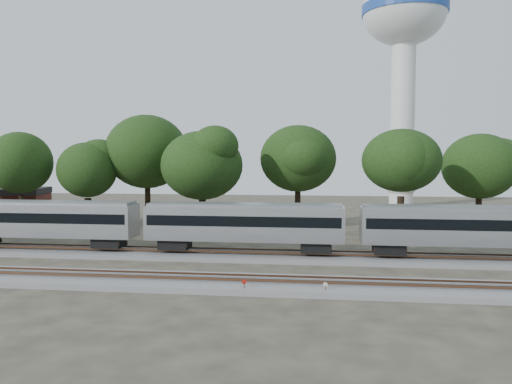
% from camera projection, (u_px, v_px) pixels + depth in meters
% --- Properties ---
extents(ground, '(160.00, 160.00, 0.00)m').
position_uv_depth(ground, '(199.00, 272.00, 39.66)').
color(ground, '#383328').
rests_on(ground, ground).
extents(track_far, '(160.00, 5.00, 0.73)m').
position_uv_depth(track_far, '(215.00, 255.00, 45.58)').
color(track_far, slate).
rests_on(track_far, ground).
extents(track_near, '(160.00, 5.00, 0.73)m').
position_uv_depth(track_near, '(186.00, 282.00, 35.68)').
color(track_near, slate).
rests_on(track_near, ground).
extents(train, '(131.33, 3.20, 4.72)m').
position_uv_depth(train, '(468.00, 226.00, 42.67)').
color(train, '#BABDC2').
rests_on(train, ground).
extents(switch_stand_red, '(0.31, 0.07, 0.97)m').
position_uv_depth(switch_stand_red, '(244.00, 285.00, 33.24)').
color(switch_stand_red, '#512D19').
rests_on(switch_stand_red, ground).
extents(switch_stand_white, '(0.29, 0.05, 0.91)m').
position_uv_depth(switch_stand_white, '(325.00, 287.00, 32.83)').
color(switch_stand_white, '#512D19').
rests_on(switch_stand_white, ground).
extents(switch_lever, '(0.58, 0.47, 0.30)m').
position_uv_depth(switch_lever, '(265.00, 293.00, 32.92)').
color(switch_lever, '#512D19').
rests_on(switch_lever, ground).
extents(water_tower, '(14.85, 14.85, 41.10)m').
position_uv_depth(water_tower, '(404.00, 36.00, 87.69)').
color(water_tower, silver).
rests_on(water_tower, ground).
extents(brick_building, '(11.04, 8.83, 4.71)m').
position_uv_depth(brick_building, '(10.00, 204.00, 71.06)').
color(brick_building, maroon).
rests_on(brick_building, ground).
extents(tree_1, '(8.57, 8.57, 12.09)m').
position_uv_depth(tree_1, '(20.00, 163.00, 60.88)').
color(tree_1, black).
rests_on(tree_1, ground).
extents(tree_2, '(7.66, 7.66, 10.80)m').
position_uv_depth(tree_2, '(87.00, 170.00, 61.05)').
color(tree_2, black).
rests_on(tree_2, ground).
extents(tree_3, '(9.96, 9.96, 14.04)m').
position_uv_depth(tree_3, '(147.00, 152.00, 64.20)').
color(tree_3, black).
rests_on(tree_3, ground).
extents(tree_4, '(8.27, 8.27, 11.66)m').
position_uv_depth(tree_4, '(202.00, 166.00, 58.04)').
color(tree_4, black).
rests_on(tree_4, ground).
extents(tree_5, '(9.08, 9.08, 12.80)m').
position_uv_depth(tree_5, '(298.00, 159.00, 62.13)').
color(tree_5, black).
rests_on(tree_5, ground).
extents(tree_6, '(8.88, 8.88, 12.51)m').
position_uv_depth(tree_6, '(401.00, 161.00, 55.61)').
color(tree_6, black).
rests_on(tree_6, ground).
extents(tree_7, '(8.09, 8.09, 11.41)m').
position_uv_depth(tree_7, '(480.00, 166.00, 62.58)').
color(tree_7, black).
rests_on(tree_7, ground).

